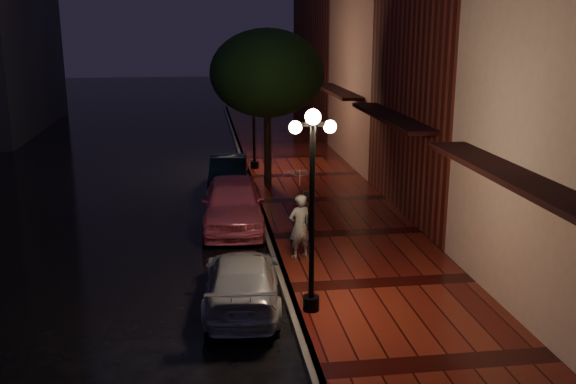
{
  "coord_description": "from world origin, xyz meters",
  "views": [
    {
      "loc": [
        -1.86,
        -17.45,
        6.09
      ],
      "look_at": [
        0.57,
        0.19,
        1.4
      ],
      "focal_mm": 40.0,
      "sensor_mm": 36.0,
      "label": 1
    }
  ],
  "objects_px": {
    "streetlamp_far": "(254,110)",
    "navy_car": "(229,174)",
    "pink_car": "(233,203)",
    "silver_car": "(242,281)",
    "woman_with_umbrella": "(300,199)",
    "parking_meter": "(306,210)",
    "street_tree": "(267,76)",
    "streetlamp_near": "(312,200)"
  },
  "relations": [
    {
      "from": "pink_car",
      "to": "streetlamp_near",
      "type": "bearing_deg",
      "value": -75.57
    },
    {
      "from": "street_tree",
      "to": "silver_car",
      "type": "relative_size",
      "value": 1.43
    },
    {
      "from": "pink_car",
      "to": "woman_with_umbrella",
      "type": "height_order",
      "value": "woman_with_umbrella"
    },
    {
      "from": "streetlamp_far",
      "to": "street_tree",
      "type": "height_order",
      "value": "street_tree"
    },
    {
      "from": "streetlamp_far",
      "to": "woman_with_umbrella",
      "type": "relative_size",
      "value": 1.81
    },
    {
      "from": "street_tree",
      "to": "woman_with_umbrella",
      "type": "xyz_separation_m",
      "value": [
        -0.01,
        -7.79,
        -2.52
      ]
    },
    {
      "from": "pink_car",
      "to": "navy_car",
      "type": "distance_m",
      "value": 4.58
    },
    {
      "from": "streetlamp_near",
      "to": "silver_car",
      "type": "relative_size",
      "value": 1.06
    },
    {
      "from": "woman_with_umbrella",
      "to": "parking_meter",
      "type": "relative_size",
      "value": 1.71
    },
    {
      "from": "navy_car",
      "to": "woman_with_umbrella",
      "type": "distance_m",
      "value": 8.04
    },
    {
      "from": "streetlamp_near",
      "to": "navy_car",
      "type": "bearing_deg",
      "value": 96.31
    },
    {
      "from": "woman_with_umbrella",
      "to": "navy_car",
      "type": "bearing_deg",
      "value": -98.81
    },
    {
      "from": "street_tree",
      "to": "pink_car",
      "type": "bearing_deg",
      "value": -108.96
    },
    {
      "from": "streetlamp_far",
      "to": "navy_car",
      "type": "relative_size",
      "value": 1.11
    },
    {
      "from": "navy_car",
      "to": "woman_with_umbrella",
      "type": "height_order",
      "value": "woman_with_umbrella"
    },
    {
      "from": "streetlamp_near",
      "to": "streetlamp_far",
      "type": "distance_m",
      "value": 14.0
    },
    {
      "from": "streetlamp_near",
      "to": "street_tree",
      "type": "height_order",
      "value": "street_tree"
    },
    {
      "from": "streetlamp_near",
      "to": "woman_with_umbrella",
      "type": "height_order",
      "value": "streetlamp_near"
    },
    {
      "from": "pink_car",
      "to": "navy_car",
      "type": "height_order",
      "value": "pink_car"
    },
    {
      "from": "streetlamp_near",
      "to": "street_tree",
      "type": "relative_size",
      "value": 0.74
    },
    {
      "from": "woman_with_umbrella",
      "to": "streetlamp_far",
      "type": "bearing_deg",
      "value": -108.12
    },
    {
      "from": "navy_car",
      "to": "silver_car",
      "type": "xyz_separation_m",
      "value": [
        -0.19,
        -10.28,
        -0.05
      ]
    },
    {
      "from": "streetlamp_near",
      "to": "street_tree",
      "type": "distance_m",
      "value": 11.12
    },
    {
      "from": "silver_car",
      "to": "navy_car",
      "type": "bearing_deg",
      "value": -86.61
    },
    {
      "from": "navy_car",
      "to": "parking_meter",
      "type": "distance_m",
      "value": 6.62
    },
    {
      "from": "navy_car",
      "to": "streetlamp_far",
      "type": "bearing_deg",
      "value": 72.63
    },
    {
      "from": "pink_car",
      "to": "silver_car",
      "type": "bearing_deg",
      "value": -88.11
    },
    {
      "from": "street_tree",
      "to": "pink_car",
      "type": "height_order",
      "value": "street_tree"
    },
    {
      "from": "parking_meter",
      "to": "pink_car",
      "type": "bearing_deg",
      "value": 142.7
    },
    {
      "from": "parking_meter",
      "to": "navy_car",
      "type": "bearing_deg",
      "value": 111.23
    },
    {
      "from": "streetlamp_far",
      "to": "street_tree",
      "type": "distance_m",
      "value": 3.44
    },
    {
      "from": "silver_car",
      "to": "woman_with_umbrella",
      "type": "relative_size",
      "value": 1.7
    },
    {
      "from": "streetlamp_far",
      "to": "navy_car",
      "type": "height_order",
      "value": "streetlamp_far"
    },
    {
      "from": "parking_meter",
      "to": "woman_with_umbrella",
      "type": "bearing_deg",
      "value": -100.17
    },
    {
      "from": "street_tree",
      "to": "silver_car",
      "type": "bearing_deg",
      "value": -99.28
    },
    {
      "from": "woman_with_umbrella",
      "to": "parking_meter",
      "type": "height_order",
      "value": "woman_with_umbrella"
    },
    {
      "from": "streetlamp_far",
      "to": "street_tree",
      "type": "relative_size",
      "value": 0.74
    },
    {
      "from": "streetlamp_far",
      "to": "parking_meter",
      "type": "xyz_separation_m",
      "value": [
        0.65,
        -9.32,
        -1.61
      ]
    },
    {
      "from": "pink_car",
      "to": "woman_with_umbrella",
      "type": "distance_m",
      "value": 3.72
    },
    {
      "from": "streetlamp_near",
      "to": "woman_with_umbrella",
      "type": "relative_size",
      "value": 1.81
    },
    {
      "from": "pink_car",
      "to": "silver_car",
      "type": "xyz_separation_m",
      "value": [
        -0.11,
        -5.7,
        -0.19
      ]
    },
    {
      "from": "streetlamp_near",
      "to": "pink_car",
      "type": "relative_size",
      "value": 0.94
    }
  ]
}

